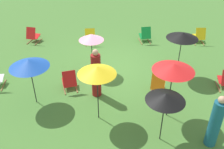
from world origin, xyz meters
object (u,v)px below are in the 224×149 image
Objects in this scene: deckchair_7 at (158,84)px; person_1 at (215,123)px; deckchair_1 at (199,36)px; deckchair_10 at (90,37)px; umbrella_3 at (166,97)px; deckchair_5 at (145,35)px; person_0 at (96,75)px; deckchair_8 at (33,35)px; umbrella_2 at (174,67)px; umbrella_1 at (91,37)px; umbrella_5 at (97,70)px; deckchair_3 at (69,81)px; umbrella_0 at (183,36)px; umbrella_4 at (29,63)px.

deckchair_7 is 0.51× the size of person_1.
deckchair_7 is at bearing 57.28° from deckchair_1.
deckchair_1 and deckchair_7 have the same top height.
umbrella_3 is at bearing 106.69° from deckchair_10.
deckchair_5 is at bearing 142.88° from person_1.
deckchair_5 is 4.99m from person_0.
deckchair_8 is 0.44× the size of umbrella_2.
person_0 reaches higher than umbrella_1.
umbrella_1 is (2.45, -1.53, 1.16)m from deckchair_7.
umbrella_1 is 2.90m from umbrella_5.
deckchair_5 is 0.51× the size of umbrella_3.
umbrella_5 is (-1.13, 1.56, 1.43)m from deckchair_3.
umbrella_2 reaches higher than umbrella_5.
deckchair_10 is at bearing -113.94° from deckchair_3.
deckchair_7 is at bearing -147.47° from umbrella_5.
umbrella_2 is at bearing 125.03° from person_0.
umbrella_5 is at bearing 2.80° from umbrella_2.
umbrella_1 is (5.19, 2.67, 1.16)m from deckchair_1.
deckchair_8 is at bearing -41.35° from umbrella_1.
deckchair_1 is at bearing 168.47° from deckchair_5.
deckchair_8 is at bearing -81.43° from person_0.
deckchair_7 is at bearing 159.40° from deckchair_3.
deckchair_8 is 5.60m from person_0.
deckchair_3 is 0.47× the size of person_0.
umbrella_5 is (2.10, 1.34, 1.43)m from deckchair_7.
umbrella_0 reaches higher than umbrella_1.
deckchair_8 is 0.47× the size of person_0.
deckchair_1 is 7.17m from deckchair_3.
umbrella_4 reaches higher than deckchair_10.
umbrella_1 is at bearing -82.94° from umbrella_5.
umbrella_3 is (0.39, 1.04, -0.29)m from umbrella_2.
umbrella_4 is (1.57, 4.67, 1.19)m from deckchair_10.
umbrella_1 is 1.78m from person_0.
umbrella_3 is 0.85× the size of umbrella_5.
umbrella_5 is (-2.20, 0.81, 0.24)m from umbrella_4.
person_0 is 1.08× the size of person_1.
umbrella_3 is at bearing 102.71° from person_0.
deckchair_1 is at bearing -120.48° from umbrella_0.
umbrella_0 is (-0.97, -1.21, 1.36)m from deckchair_7.
umbrella_0 reaches higher than person_1.
umbrella_3 is (-2.95, 2.49, 1.16)m from deckchair_3.
deckchair_1 is at bearing -131.08° from umbrella_5.
umbrella_5 is at bearing 48.39° from deckchair_7.
umbrella_3 reaches higher than deckchair_5.
person_0 is (3.18, 1.32, -0.87)m from umbrella_0.
deckchair_7 is 0.52× the size of umbrella_1.
deckchair_10 is at bearing -169.14° from deckchair_8.
deckchair_3 is 0.53× the size of umbrella_3.
umbrella_1 reaches higher than deckchair_5.
deckchair_1 and deckchair_10 have the same top height.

